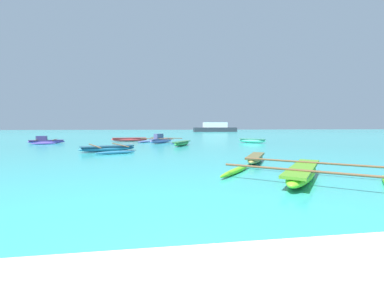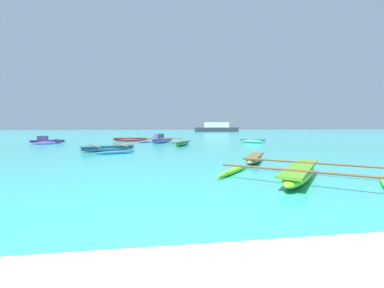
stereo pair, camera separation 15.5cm
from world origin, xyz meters
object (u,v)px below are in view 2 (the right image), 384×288
at_px(moored_boat_4, 300,173).
at_px(moored_boat_6, 161,140).
at_px(moored_boat_2, 182,143).
at_px(moored_boat_7, 107,148).
at_px(moored_boat_1, 130,139).
at_px(moored_boat_3, 253,141).
at_px(moored_boat_5, 254,158).
at_px(distant_ferry, 216,128).
at_px(moored_boat_0, 47,141).

relative_size(moored_boat_4, moored_boat_6, 1.11).
distance_m(moored_boat_2, moored_boat_7, 6.80).
xyz_separation_m(moored_boat_1, moored_boat_2, (5.02, -7.24, -0.01)).
bearing_deg(moored_boat_1, moored_boat_6, -49.01).
xyz_separation_m(moored_boat_1, moored_boat_3, (12.39, -4.57, 0.02)).
bearing_deg(moored_boat_5, moored_boat_7, 80.65).
height_order(moored_boat_2, moored_boat_4, moored_boat_4).
xyz_separation_m(moored_boat_3, distant_ferry, (8.36, 50.17, 0.90)).
bearing_deg(moored_boat_6, moored_boat_2, -121.41).
relative_size(moored_boat_6, moored_boat_7, 1.02).
height_order(moored_boat_2, distant_ferry, distant_ferry).
bearing_deg(moored_boat_6, moored_boat_7, -170.16).
xyz_separation_m(moored_boat_4, distant_ferry, (13.51, 67.26, 0.92)).
bearing_deg(moored_boat_2, moored_boat_4, -143.53).
xyz_separation_m(moored_boat_2, moored_boat_5, (2.32, -10.43, -0.03)).
bearing_deg(moored_boat_2, moored_boat_6, 51.16).
relative_size(moored_boat_3, distant_ferry, 0.19).
bearing_deg(moored_boat_7, moored_boat_4, -76.40).
height_order(moored_boat_5, moored_boat_7, moored_boat_7).
height_order(moored_boat_1, moored_boat_3, moored_boat_3).
bearing_deg(distant_ferry, moored_boat_2, -106.58).
bearing_deg(moored_boat_2, distant_ferry, 11.10).
distance_m(moored_boat_5, moored_boat_6, 14.80).
xyz_separation_m(moored_boat_3, moored_boat_4, (-5.14, -17.08, -0.02)).
relative_size(moored_boat_5, moored_boat_6, 0.59).
height_order(moored_boat_1, moored_boat_5, moored_boat_1).
relative_size(moored_boat_2, moored_boat_5, 1.06).
xyz_separation_m(moored_boat_0, moored_boat_5, (15.02, -15.22, -0.05)).
bearing_deg(moored_boat_1, moored_boat_7, -95.46).
bearing_deg(distant_ferry, moored_boat_7, -110.36).
height_order(moored_boat_2, moored_boat_3, moored_boat_3).
distance_m(moored_boat_2, moored_boat_4, 14.58).
relative_size(moored_boat_3, moored_boat_6, 0.52).
distance_m(moored_boat_1, moored_boat_3, 13.21).
xyz_separation_m(moored_boat_0, distant_ferry, (28.43, 48.05, 0.90)).
relative_size(moored_boat_7, distant_ferry, 0.37).
height_order(moored_boat_0, moored_boat_4, moored_boat_0).
bearing_deg(moored_boat_5, moored_boat_1, 52.46).
xyz_separation_m(moored_boat_4, moored_boat_6, (-3.89, 18.23, 0.08)).
bearing_deg(moored_boat_5, moored_boat_2, 42.45).
relative_size(moored_boat_1, moored_boat_7, 0.84).
distance_m(moored_boat_2, moored_boat_6, 4.17).
bearing_deg(moored_boat_5, moored_boat_4, -151.46).
relative_size(moored_boat_0, moored_boat_7, 0.72).
height_order(moored_boat_0, distant_ferry, distant_ferry).
bearing_deg(moored_boat_1, moored_boat_0, -165.83).
distance_m(moored_boat_4, moored_boat_6, 18.64).
xyz_separation_m(moored_boat_5, moored_boat_6, (-3.98, 14.25, 0.11)).
distance_m(moored_boat_2, moored_boat_3, 7.84).
distance_m(moored_boat_2, moored_boat_5, 10.69).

